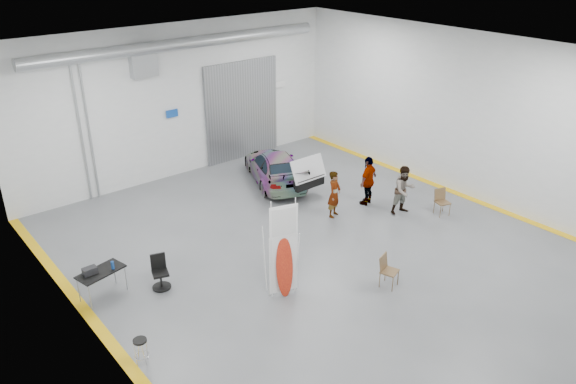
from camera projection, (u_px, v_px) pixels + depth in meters
ground at (316, 248)px, 17.63m from camera, size 16.00×16.00×0.00m
room_shell at (277, 105)px, 17.61m from camera, size 14.02×16.18×6.01m
sedan_car at (275, 167)px, 22.03m from camera, size 3.28×4.65×1.25m
person_a at (334, 194)px, 19.28m from camera, size 0.71×0.60×1.67m
person_b at (404, 190)px, 19.48m from camera, size 0.98×0.83×1.75m
person_c at (368, 180)px, 20.12m from camera, size 1.14×0.72×1.84m
surfboard_display at (286, 257)px, 14.90m from camera, size 0.79×0.39×2.87m
folding_chair_near at (389, 277)px, 15.62m from camera, size 0.56×0.59×0.94m
folding_chair_far at (442, 207)px, 19.58m from camera, size 0.55×0.58×0.93m
shop_stool at (141, 351)px, 12.80m from camera, size 0.34×0.34×0.66m
work_table at (98, 272)px, 14.96m from camera, size 1.35×0.88×1.01m
office_chair at (159, 274)px, 15.51m from camera, size 0.54×0.56×0.98m
trunk_lid at (307, 166)px, 20.43m from camera, size 1.46×0.88×0.04m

